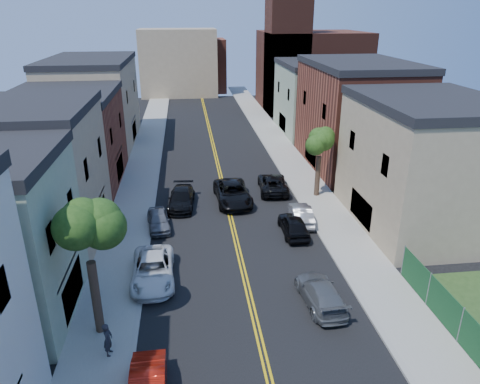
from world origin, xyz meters
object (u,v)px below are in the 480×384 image
object	(u,v)px
black_car_right	(294,225)
black_car_left	(181,198)
grey_car_right	(320,293)
black_suv_lane	(233,193)
dark_car_right_far	(273,183)
silver_car_right	(301,214)
white_pickup	(153,270)
pedestrian_left	(108,339)
grey_car_left	(159,220)

from	to	relation	value
black_car_right	black_car_left	bearing A→B (deg)	-36.11
grey_car_right	black_suv_lane	xyz separation A→B (m)	(-3.30, 14.65, 0.15)
grey_car_right	black_car_right	xyz separation A→B (m)	(0.46, 8.33, 0.04)
black_car_left	dark_car_right_far	bearing A→B (deg)	21.82
silver_car_right	dark_car_right_far	distance (m)	6.63
white_pickup	grey_car_right	size ratio (longest dim) A/B	1.15
silver_car_right	dark_car_right_far	bearing A→B (deg)	-77.26
white_pickup	black_suv_lane	world-z (taller)	black_suv_lane
black_car_left	silver_car_right	distance (m)	9.96
black_car_left	pedestrian_left	xyz separation A→B (m)	(-3.39, -17.04, 0.27)
pedestrian_left	white_pickup	bearing A→B (deg)	-8.70
white_pickup	black_car_right	world-z (taller)	white_pickup
black_car_left	black_car_right	distance (m)	10.00
black_car_right	pedestrian_left	xyz separation A→B (m)	(-11.45, -11.11, 0.27)
grey_car_right	black_car_right	world-z (taller)	black_car_right
silver_car_right	pedestrian_left	distance (m)	17.96
black_car_left	silver_car_right	xyz separation A→B (m)	(9.07, -4.11, -0.04)
white_pickup	black_car_right	bearing A→B (deg)	25.08
grey_car_left	dark_car_right_far	size ratio (longest dim) A/B	0.74
grey_car_right	dark_car_right_far	size ratio (longest dim) A/B	0.89
black_car_right	silver_car_right	xyz separation A→B (m)	(1.01, 1.81, -0.04)
grey_car_left	black_car_left	distance (m)	4.16
dark_car_right_far	black_suv_lane	bearing A→B (deg)	32.89
pedestrian_left	silver_car_right	bearing A→B (deg)	-37.41
black_car_left	silver_car_right	size ratio (longest dim) A/B	1.19
silver_car_right	black_suv_lane	world-z (taller)	black_suv_lane
silver_car_right	pedestrian_left	xyz separation A→B (m)	(-12.46, -12.92, 0.31)
black_car_left	pedestrian_left	world-z (taller)	pedestrian_left
black_car_right	pedestrian_left	world-z (taller)	pedestrian_left
dark_car_right_far	black_car_left	bearing A→B (deg)	21.50
black_suv_lane	silver_car_right	bearing A→B (deg)	-46.34
grey_car_right	black_car_right	size ratio (longest dim) A/B	1.10
white_pickup	black_car_left	xyz separation A→B (m)	(1.70, 10.82, -0.02)
white_pickup	pedestrian_left	xyz separation A→B (m)	(-1.69, -6.21, 0.25)
grey_car_left	black_suv_lane	world-z (taller)	black_suv_lane
pedestrian_left	black_car_left	bearing A→B (deg)	-4.72
black_car_left	pedestrian_left	bearing A→B (deg)	-96.24
pedestrian_left	grey_car_right	bearing A→B (deg)	-69.24
white_pickup	black_car_left	bearing A→B (deg)	79.49
white_pickup	silver_car_right	bearing A→B (deg)	30.35
silver_car_right	black_car_right	bearing A→B (deg)	65.68
grey_car_left	grey_car_right	size ratio (longest dim) A/B	0.83
grey_car_left	grey_car_right	world-z (taller)	grey_car_right
black_car_left	pedestrian_left	distance (m)	17.37
black_car_left	black_suv_lane	distance (m)	4.32
grey_car_left	pedestrian_left	distance (m)	13.36
grey_car_left	black_suv_lane	bearing A→B (deg)	27.35
grey_car_right	black_car_right	bearing A→B (deg)	-96.40
grey_car_right	dark_car_right_far	distance (m)	16.72
white_pickup	grey_car_left	xyz separation A→B (m)	(0.00, 7.03, -0.09)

